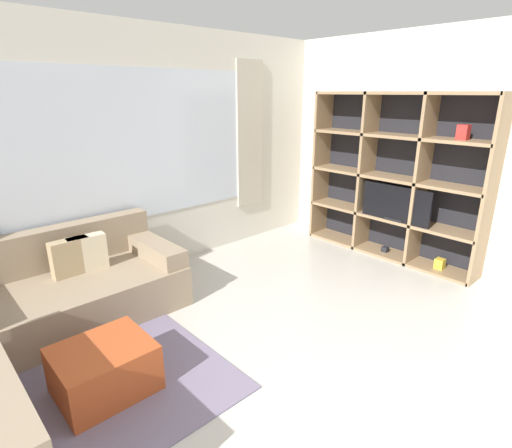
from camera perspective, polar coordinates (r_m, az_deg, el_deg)
ground_plane at (r=2.87m, az=21.38°, el=-27.53°), size 16.00×16.00×0.00m
wall_back at (r=4.57m, az=-17.56°, el=9.37°), size 6.73×0.11×2.70m
wall_right at (r=5.33m, az=20.67°, el=10.15°), size 0.07×4.55×2.70m
area_rug at (r=3.31m, az=-25.71°, el=-20.90°), size 2.11×1.79×0.01m
shelving_unit at (r=5.22m, az=19.22°, el=6.17°), size 0.38×2.24×2.01m
couch_main at (r=4.08m, az=-24.71°, el=-8.40°), size 1.87×1.00×0.79m
ottoman at (r=3.12m, az=-20.85°, el=-18.85°), size 0.63×0.53×0.36m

